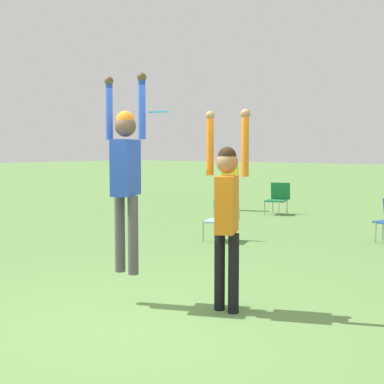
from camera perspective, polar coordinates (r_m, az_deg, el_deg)
The scene contains 7 objects.
ground_plane at distance 5.84m, azimuth -5.37°, elevation -13.34°, with size 120.00×120.00×0.00m, color #608C47.
person_jumping at distance 6.14m, azimuth -7.08°, elevation 2.57°, with size 0.63×0.52×2.27m.
person_defending at distance 5.85m, azimuth 3.74°, elevation -1.40°, with size 0.57×0.46×2.22m.
frisbee at distance 6.02m, azimuth -3.62°, elevation 8.52°, with size 0.23×0.24×0.03m.
camping_chair_0 at distance 10.50m, azimuth 3.23°, elevation -2.64°, with size 0.67×0.72×0.82m.
camping_chair_1 at distance 14.97m, azimuth 9.15°, elevation -0.49°, with size 0.68×0.73×0.87m.
person_spectator_near at distance 15.71m, azimuth 4.03°, elevation 1.57°, with size 0.63×0.42×1.62m.
Camera 1 is at (3.87, -3.99, 1.80)m, focal length 50.00 mm.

